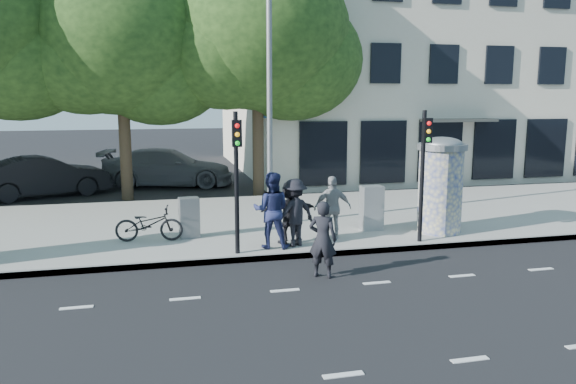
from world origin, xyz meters
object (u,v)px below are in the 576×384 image
object	(u,v)px
ad_column_right	(440,183)
traffic_pole_near	(237,168)
car_mid	(45,176)
ped_c	(271,210)
traffic_pole_far	(424,162)
street_lamp	(270,64)
cabinet_left	(189,218)
car_right	(168,167)
ped_d	(295,213)
cabinet_right	(372,208)
man_road	(323,239)
ped_e	(333,208)
ped_f	(290,212)
bicycle	(149,224)

from	to	relation	value
ad_column_right	traffic_pole_near	world-z (taller)	traffic_pole_near
traffic_pole_near	car_mid	bearing A→B (deg)	120.31
ped_c	traffic_pole_far	bearing A→B (deg)	-168.57
traffic_pole_near	ped_c	xyz separation A→B (m)	(0.90, 0.36, -1.13)
ad_column_right	street_lamp	distance (m)	5.81
cabinet_left	car_right	distance (m)	10.02
ad_column_right	cabinet_left	world-z (taller)	ad_column_right
car_mid	car_right	xyz separation A→B (m)	(4.73, 1.58, 0.02)
ped_d	traffic_pole_far	bearing A→B (deg)	154.68
ad_column_right	car_right	bearing A→B (deg)	122.85
ad_column_right	ped_c	size ratio (longest dim) A/B	1.39
street_lamp	car_mid	world-z (taller)	street_lamp
traffic_pole_far	car_right	bearing A→B (deg)	117.14
ad_column_right	cabinet_right	world-z (taller)	ad_column_right
ped_c	cabinet_left	world-z (taller)	ped_c
ped_c	car_mid	world-z (taller)	ped_c
ped_d	man_road	xyz separation A→B (m)	(0.09, -2.12, -0.16)
traffic_pole_far	ped_c	distance (m)	4.07
ped_e	ped_c	bearing A→B (deg)	22.15
cabinet_left	cabinet_right	xyz separation A→B (m)	(5.08, -0.31, 0.08)
ped_d	man_road	bearing A→B (deg)	73.82
ped_c	man_road	distance (m)	2.22
traffic_pole_near	street_lamp	bearing A→B (deg)	63.77
street_lamp	cabinet_right	world-z (taller)	street_lamp
traffic_pole_far	ped_f	world-z (taller)	traffic_pole_far
ped_c	ped_e	world-z (taller)	ped_c
man_road	ped_d	bearing A→B (deg)	-56.08
ped_e	car_mid	size ratio (longest dim) A/B	0.35
street_lamp	ped_c	xyz separation A→B (m)	(-0.50, -2.48, -3.69)
ped_d	cabinet_right	size ratio (longest dim) A/B	1.37
ad_column_right	ped_e	size ratio (longest dim) A/B	1.57
traffic_pole_far	ped_d	bearing A→B (deg)	173.24
street_lamp	ped_e	size ratio (longest dim) A/B	4.75
traffic_pole_near	car_right	distance (m)	12.06
street_lamp	ped_f	xyz separation A→B (m)	(0.07, -2.14, -3.83)
bicycle	car_right	distance (m)	10.20
cabinet_left	ped_f	bearing A→B (deg)	-31.47
ped_e	cabinet_left	distance (m)	3.84
ped_c	ped_d	xyz separation A→B (m)	(0.60, 0.03, -0.10)
ad_column_right	ped_f	xyz separation A→B (m)	(-4.33, -0.21, -0.58)
ad_column_right	man_road	xyz separation A→B (m)	(-4.20, -2.64, -0.69)
ad_column_right	man_road	bearing A→B (deg)	-147.88
ad_column_right	ped_f	distance (m)	4.38
ad_column_right	ped_c	world-z (taller)	ad_column_right
cabinet_left	car_mid	size ratio (longest dim) A/B	0.22
traffic_pole_near	ped_f	xyz separation A→B (m)	(1.47, 0.70, -1.27)
ad_column_right	man_road	size ratio (longest dim) A/B	1.57
traffic_pole_far	man_road	xyz separation A→B (m)	(-3.20, -1.73, -1.38)
ad_column_right	traffic_pole_near	bearing A→B (deg)	-171.11
ped_c	cabinet_left	size ratio (longest dim) A/B	1.76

